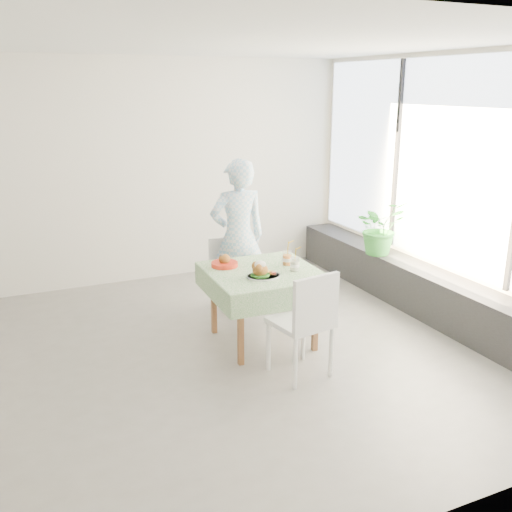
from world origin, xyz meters
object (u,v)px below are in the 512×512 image
diner (238,237)px  juice_cup_orange (287,259)px  chair_near (301,343)px  cafe_table (263,298)px  potted_plant (380,227)px  chair_far (228,291)px  main_dish (262,272)px

diner → juice_cup_orange: diner is taller
chair_near → diner: (0.07, 1.60, 0.56)m
cafe_table → potted_plant: potted_plant is taller
diner → chair_near: bearing=90.1°
chair_far → juice_cup_orange: (0.33, -0.78, 0.55)m
chair_near → main_dish: chair_near is taller
juice_cup_orange → main_dish: bearing=-148.0°
diner → potted_plant: (1.76, -0.16, -0.03)m
cafe_table → chair_far: bearing=92.3°
chair_near → potted_plant: potted_plant is taller
juice_cup_orange → potted_plant: bearing=21.9°
chair_near → diner: 1.69m
juice_cup_orange → potted_plant: potted_plant is taller
cafe_table → juice_cup_orange: 0.46m
chair_near → diner: size_ratio=0.56×
diner → juice_cup_orange: bearing=106.9°
diner → main_dish: bearing=82.4°
cafe_table → chair_near: bearing=-88.5°
cafe_table → potted_plant: bearing=20.3°
cafe_table → main_dish: main_dish is taller
chair_near → juice_cup_orange: juice_cup_orange is taller
main_dish → potted_plant: (1.95, 0.87, 0.03)m
chair_far → diner: 0.62m
diner → potted_plant: size_ratio=2.64×
chair_far → diner: size_ratio=0.48×
chair_far → diner: (0.13, 0.01, 0.60)m
cafe_table → diner: size_ratio=0.62×
chair_far → cafe_table: bearing=-87.7°
chair_far → potted_plant: potted_plant is taller
chair_near → juice_cup_orange: size_ratio=3.43×
diner → main_dish: size_ratio=5.40×
diner → main_dish: diner is taller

